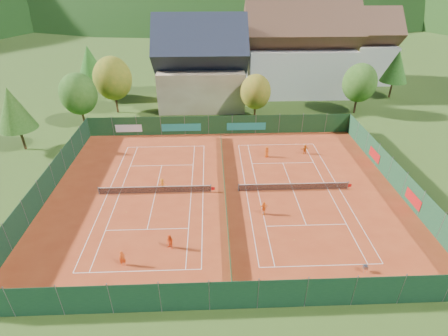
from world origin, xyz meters
TOP-DOWN VIEW (x-y plane):
  - ground at (0.00, 0.00)m, footprint 600.00×600.00m
  - clay_pad at (0.00, 0.00)m, footprint 40.00×32.00m
  - court_markings_left at (-8.00, 0.00)m, footprint 11.03×23.83m
  - court_markings_right at (8.00, 0.00)m, footprint 11.03×23.83m
  - tennis_net_left at (-7.85, 0.00)m, footprint 13.30×0.10m
  - tennis_net_right at (8.15, 0.00)m, footprint 13.30×0.10m
  - court_divider at (0.00, 0.00)m, footprint 0.03×28.80m
  - fence_north at (-0.46, 15.99)m, footprint 40.00×0.10m
  - fence_south at (0.00, -16.00)m, footprint 40.00×0.04m
  - fence_west at (-20.00, 0.00)m, footprint 0.04×32.00m
  - fence_east at (20.00, 0.05)m, footprint 0.09×32.00m
  - chalet at (-3.00, 30.00)m, footprint 16.20×12.00m
  - hotel_block_a at (16.00, 36.00)m, footprint 21.60×11.00m
  - hotel_block_b at (30.00, 44.00)m, footprint 17.28×10.00m
  - tree_west_front at (-22.00, 20.00)m, footprint 5.72×5.72m
  - tree_west_mid at (-18.00, 26.00)m, footprint 6.44×6.44m
  - tree_west_back at (-24.00, 34.00)m, footprint 5.60×5.60m
  - tree_center at (6.00, 22.00)m, footprint 5.01×5.01m
  - tree_east_front at (24.00, 24.00)m, footprint 5.72×5.72m
  - tree_east_mid at (34.00, 32.00)m, footprint 5.04×5.04m
  - tree_west_side at (-28.00, 12.00)m, footprint 5.04×5.04m
  - tree_east_back at (26.00, 40.00)m, footprint 7.15×7.15m
  - mountain_backdrop at (28.54, 233.48)m, footprint 820.00×530.00m
  - ball_hopper at (11.46, -12.71)m, footprint 0.34×0.34m
  - loose_ball_0 at (-10.67, -3.52)m, footprint 0.07×0.07m
  - loose_ball_1 at (6.29, -8.54)m, footprint 0.07×0.07m
  - loose_ball_2 at (1.74, 2.30)m, footprint 0.07×0.07m
  - loose_ball_3 at (-2.72, 7.74)m, footprint 0.07×0.07m
  - player_left_near at (-9.35, -11.11)m, footprint 0.66×0.54m
  - player_left_mid at (-5.42, -9.22)m, footprint 0.97×0.94m
  - player_left_far at (-7.24, 0.84)m, footprint 0.96×0.64m
  - player_right_near at (3.90, -4.41)m, footprint 1.00×0.66m
  - player_right_far_a at (6.07, 8.21)m, footprint 0.90×0.81m
  - player_right_far_b at (11.49, 8.91)m, footprint 1.37×0.70m

SIDE VIEW (x-z plane):
  - mountain_backdrop at x=28.54m, z-range -160.64..81.36m
  - ground at x=0.00m, z-range -0.02..-0.02m
  - clay_pad at x=0.00m, z-range 0.00..0.01m
  - court_markings_left at x=-8.00m, z-range 0.01..0.01m
  - court_markings_right at x=8.00m, z-range 0.01..0.01m
  - loose_ball_0 at x=-10.67m, z-range 0.00..0.07m
  - loose_ball_1 at x=6.29m, z-range 0.00..0.07m
  - loose_ball_2 at x=1.74m, z-range 0.00..0.07m
  - loose_ball_3 at x=-2.72m, z-range 0.00..0.07m
  - court_divider at x=0.00m, z-range 0.00..1.00m
  - tennis_net_left at x=-7.85m, z-range 0.00..1.02m
  - tennis_net_right at x=8.15m, z-range 0.00..1.02m
  - ball_hopper at x=11.46m, z-range 0.16..0.96m
  - player_left_far at x=-7.24m, z-range 0.00..1.39m
  - player_right_far_b at x=11.49m, z-range 0.00..1.41m
  - player_right_far_a at x=6.07m, z-range 0.00..1.54m
  - player_left_near at x=-9.35m, z-range 0.00..1.56m
  - player_left_mid at x=-5.42m, z-range 0.00..1.58m
  - player_right_near at x=3.90m, z-range 0.00..1.59m
  - fence_north at x=-0.46m, z-range -0.03..2.97m
  - fence_east at x=20.00m, z-range -0.02..2.98m
  - fence_south at x=0.00m, z-range 0.00..3.00m
  - fence_west at x=-20.00m, z-range 0.00..3.00m
  - tree_center at x=6.00m, z-range 0.92..8.52m
  - tree_west_front at x=-22.00m, z-range 1.05..9.74m
  - tree_east_front at x=24.00m, z-range 1.05..9.74m
  - tree_east_mid at x=34.00m, z-range 1.56..10.56m
  - tree_west_side at x=-28.00m, z-range 1.56..10.56m
  - tree_west_mid at x=-18.00m, z-range 1.18..10.96m
  - hotel_block_b at x=30.00m, z-range -1.13..14.37m
  - chalet at x=-3.00m, z-range -1.38..14.62m
  - tree_west_back at x=-24.00m, z-range 1.74..11.74m
  - tree_east_back at x=26.00m, z-range 1.31..12.18m
  - hotel_block_a at x=16.00m, z-range -1.24..16.01m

